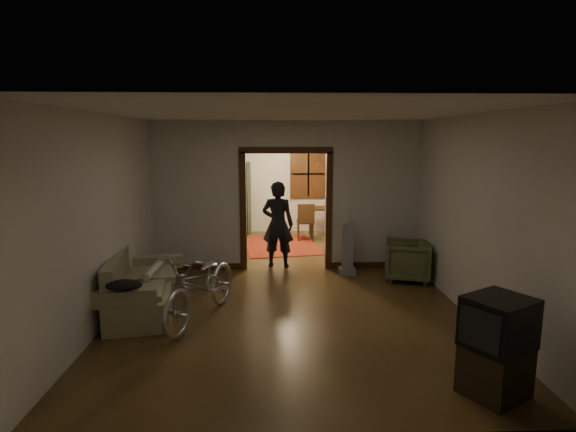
{
  "coord_description": "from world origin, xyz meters",
  "views": [
    {
      "loc": [
        -0.26,
        -7.65,
        2.46
      ],
      "look_at": [
        0.0,
        -0.3,
        1.2
      ],
      "focal_mm": 28.0,
      "sensor_mm": 36.0,
      "label": 1
    }
  ],
  "objects_px": {
    "person": "(278,224)",
    "locker": "(231,199)",
    "bicycle": "(202,285)",
    "armchair": "(407,260)",
    "desk": "(328,222)",
    "sofa": "(142,282)"
  },
  "relations": [
    {
      "from": "sofa",
      "to": "desk",
      "type": "distance_m",
      "value": 5.94
    },
    {
      "from": "armchair",
      "to": "desk",
      "type": "bearing_deg",
      "value": -150.13
    },
    {
      "from": "sofa",
      "to": "person",
      "type": "bearing_deg",
      "value": 37.75
    },
    {
      "from": "desk",
      "to": "bicycle",
      "type": "bearing_deg",
      "value": -124.1
    },
    {
      "from": "person",
      "to": "sofa",
      "type": "bearing_deg",
      "value": 58.71
    },
    {
      "from": "person",
      "to": "locker",
      "type": "height_order",
      "value": "locker"
    },
    {
      "from": "armchair",
      "to": "desk",
      "type": "distance_m",
      "value": 3.75
    },
    {
      "from": "armchair",
      "to": "bicycle",
      "type": "bearing_deg",
      "value": -48.05
    },
    {
      "from": "person",
      "to": "armchair",
      "type": "bearing_deg",
      "value": 169.19
    },
    {
      "from": "desk",
      "to": "person",
      "type": "bearing_deg",
      "value": -125.73
    },
    {
      "from": "bicycle",
      "to": "desk",
      "type": "bearing_deg",
      "value": 85.15
    },
    {
      "from": "sofa",
      "to": "person",
      "type": "xyz_separation_m",
      "value": [
        1.99,
        2.2,
        0.41
      ]
    },
    {
      "from": "armchair",
      "to": "person",
      "type": "xyz_separation_m",
      "value": [
        -2.27,
        0.9,
        0.49
      ]
    },
    {
      "from": "person",
      "to": "bicycle",
      "type": "bearing_deg",
      "value": 78.45
    },
    {
      "from": "person",
      "to": "locker",
      "type": "xyz_separation_m",
      "value": [
        -1.18,
        3.08,
        0.1
      ]
    },
    {
      "from": "sofa",
      "to": "locker",
      "type": "bearing_deg",
      "value": 71.18
    },
    {
      "from": "sofa",
      "to": "bicycle",
      "type": "xyz_separation_m",
      "value": [
        0.93,
        -0.38,
        0.07
      ]
    },
    {
      "from": "armchair",
      "to": "locker",
      "type": "distance_m",
      "value": 5.3
    },
    {
      "from": "bicycle",
      "to": "person",
      "type": "xyz_separation_m",
      "value": [
        1.07,
        2.58,
        0.34
      ]
    },
    {
      "from": "locker",
      "to": "desk",
      "type": "height_order",
      "value": "locker"
    },
    {
      "from": "bicycle",
      "to": "locker",
      "type": "relative_size",
      "value": 1.0
    },
    {
      "from": "bicycle",
      "to": "armchair",
      "type": "bearing_deg",
      "value": 46.08
    }
  ]
}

